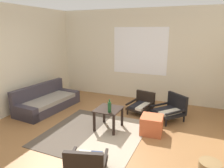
{
  "coord_description": "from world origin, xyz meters",
  "views": [
    {
      "loc": [
        1.7,
        -3.02,
        2.08
      ],
      "look_at": [
        -0.06,
        1.05,
        0.92
      ],
      "focal_mm": 33.19,
      "sensor_mm": 36.0,
      "label": 1
    }
  ],
  "objects_px": {
    "coffee_table": "(109,113)",
    "glass_bottle": "(110,107)",
    "couch": "(47,102)",
    "armchair_by_window": "(142,104)",
    "armchair_striped_foreground": "(86,164)",
    "ottoman_orange": "(152,125)",
    "armchair_corner": "(171,109)"
  },
  "relations": [
    {
      "from": "couch",
      "to": "armchair_by_window",
      "type": "height_order",
      "value": "couch"
    },
    {
      "from": "coffee_table",
      "to": "ottoman_orange",
      "type": "relative_size",
      "value": 1.3
    },
    {
      "from": "armchair_by_window",
      "to": "armchair_striped_foreground",
      "type": "relative_size",
      "value": 1.06
    },
    {
      "from": "couch",
      "to": "armchair_striped_foreground",
      "type": "bearing_deg",
      "value": -39.46
    },
    {
      "from": "armchair_striped_foreground",
      "to": "armchair_corner",
      "type": "xyz_separation_m",
      "value": [
        0.81,
        2.59,
        0.03
      ]
    },
    {
      "from": "armchair_by_window",
      "to": "ottoman_orange",
      "type": "distance_m",
      "value": 1.15
    },
    {
      "from": "armchair_by_window",
      "to": "armchair_striped_foreground",
      "type": "distance_m",
      "value": 2.75
    },
    {
      "from": "couch",
      "to": "coffee_table",
      "type": "relative_size",
      "value": 3.24
    },
    {
      "from": "armchair_striped_foreground",
      "to": "ottoman_orange",
      "type": "xyz_separation_m",
      "value": [
        0.55,
        1.71,
        -0.05
      ]
    },
    {
      "from": "couch",
      "to": "armchair_corner",
      "type": "relative_size",
      "value": 2.1
    },
    {
      "from": "ottoman_orange",
      "to": "glass_bottle",
      "type": "distance_m",
      "value": 0.95
    },
    {
      "from": "armchair_by_window",
      "to": "ottoman_orange",
      "type": "relative_size",
      "value": 1.68
    },
    {
      "from": "coffee_table",
      "to": "glass_bottle",
      "type": "height_order",
      "value": "glass_bottle"
    },
    {
      "from": "couch",
      "to": "ottoman_orange",
      "type": "distance_m",
      "value": 2.93
    },
    {
      "from": "couch",
      "to": "ottoman_orange",
      "type": "relative_size",
      "value": 4.21
    },
    {
      "from": "armchair_by_window",
      "to": "armchair_striped_foreground",
      "type": "height_order",
      "value": "armchair_striped_foreground"
    },
    {
      "from": "couch",
      "to": "glass_bottle",
      "type": "distance_m",
      "value": 2.21
    },
    {
      "from": "couch",
      "to": "armchair_striped_foreground",
      "type": "xyz_separation_m",
      "value": [
        2.37,
        -1.95,
        0.04
      ]
    },
    {
      "from": "armchair_by_window",
      "to": "armchair_corner",
      "type": "bearing_deg",
      "value": -11.69
    },
    {
      "from": "coffee_table",
      "to": "ottoman_orange",
      "type": "xyz_separation_m",
      "value": [
        0.9,
        0.16,
        -0.17
      ]
    },
    {
      "from": "armchair_striped_foreground",
      "to": "ottoman_orange",
      "type": "bearing_deg",
      "value": 72.12
    },
    {
      "from": "armchair_by_window",
      "to": "armchair_striped_foreground",
      "type": "bearing_deg",
      "value": -91.21
    },
    {
      "from": "glass_bottle",
      "to": "ottoman_orange",
      "type": "bearing_deg",
      "value": 21.22
    },
    {
      "from": "armchair_by_window",
      "to": "armchair_corner",
      "type": "distance_m",
      "value": 0.77
    },
    {
      "from": "couch",
      "to": "coffee_table",
      "type": "xyz_separation_m",
      "value": [
        2.02,
        -0.4,
        0.16
      ]
    },
    {
      "from": "couch",
      "to": "ottoman_orange",
      "type": "height_order",
      "value": "couch"
    },
    {
      "from": "coffee_table",
      "to": "armchair_corner",
      "type": "relative_size",
      "value": 0.65
    },
    {
      "from": "coffee_table",
      "to": "armchair_corner",
      "type": "xyz_separation_m",
      "value": [
        1.16,
        1.04,
        -0.09
      ]
    },
    {
      "from": "couch",
      "to": "coffee_table",
      "type": "height_order",
      "value": "couch"
    },
    {
      "from": "coffee_table",
      "to": "armchair_striped_foreground",
      "type": "height_order",
      "value": "armchair_striped_foreground"
    },
    {
      "from": "armchair_corner",
      "to": "glass_bottle",
      "type": "relative_size",
      "value": 3.22
    },
    {
      "from": "couch",
      "to": "ottoman_orange",
      "type": "xyz_separation_m",
      "value": [
        2.92,
        -0.24,
        -0.02
      ]
    }
  ]
}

